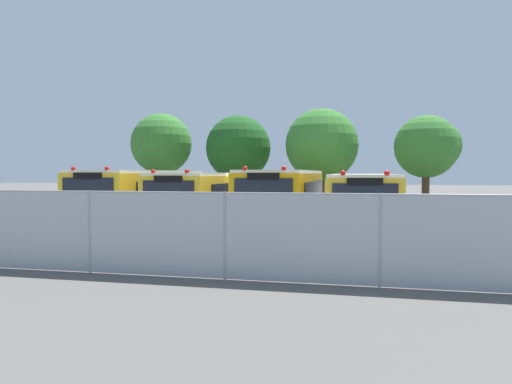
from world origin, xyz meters
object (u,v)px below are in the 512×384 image
school_bus_0 (145,195)px  school_bus_1 (208,197)px  tree_0 (162,145)px  tree_3 (429,146)px  tree_1 (237,147)px  tree_2 (319,144)px  traffic_cone (271,258)px  school_bus_3 (361,199)px  school_bus_2 (285,197)px

school_bus_0 → school_bus_1: size_ratio=1.06×
school_bus_0 → tree_0: tree_0 is taller
school_bus_0 → tree_3: size_ratio=1.66×
tree_3 → tree_0: bearing=176.1°
tree_1 → tree_2: 5.86m
school_bus_1 → tree_0: tree_0 is taller
tree_1 → tree_3: 12.62m
school_bus_1 → school_bus_0: bearing=-3.4°
tree_1 → traffic_cone: (6.19, -20.11, -3.96)m
tree_0 → tree_1: bearing=-0.8°
traffic_cone → school_bus_1: bearing=117.4°
school_bus_0 → tree_2: 13.10m
school_bus_1 → tree_1: tree_1 is taller
school_bus_3 → tree_3: 11.27m
tree_2 → traffic_cone: (0.38, -19.32, -4.02)m
school_bus_2 → traffic_cone: size_ratio=17.08×
school_bus_3 → tree_3: size_ratio=1.88×
school_bus_0 → school_bus_1: school_bus_0 is taller
school_bus_2 → traffic_cone: bearing=96.5°
tree_2 → tree_3: tree_2 is taller
school_bus_1 → tree_2: 11.82m
school_bus_3 → tree_2: 11.24m
school_bus_1 → school_bus_2: school_bus_2 is taller
school_bus_3 → tree_0: (-14.03, 11.38, 3.14)m
tree_1 → school_bus_3: bearing=-53.3°
school_bus_0 → tree_3: 17.49m
tree_0 → tree_2: size_ratio=1.01×
tree_3 → traffic_cone: bearing=-108.6°
school_bus_3 → tree_0: tree_0 is taller
tree_1 → tree_2: (5.81, -0.79, 0.06)m
tree_2 → tree_0: bearing=175.7°
school_bus_2 → school_bus_1: bearing=1.6°
tree_1 → tree_3: size_ratio=1.08×
school_bus_2 → tree_2: 11.00m
school_bus_3 → tree_2: (-2.62, 10.52, 2.98)m
school_bus_2 → school_bus_0: bearing=-0.7°
school_bus_2 → tree_3: (7.35, 10.20, 2.66)m
school_bus_2 → tree_1: bearing=-65.3°
school_bus_0 → traffic_cone: (7.66, -8.82, -1.13)m
tree_2 → traffic_cone: bearing=-88.9°
tree_3 → traffic_cone: tree_3 is taller
school_bus_1 → tree_0: 14.02m
school_bus_1 → tree_3: bearing=-136.6°
school_bus_1 → school_bus_2: bearing=-178.5°
school_bus_0 → tree_1: 11.73m
school_bus_3 → school_bus_2: bearing=0.3°
traffic_cone → tree_0: bearing=120.3°
tree_3 → school_bus_3: bearing=-112.2°
school_bus_1 → traffic_cone: (4.48, -8.64, -1.07)m
school_bus_1 → school_bus_2: 3.50m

